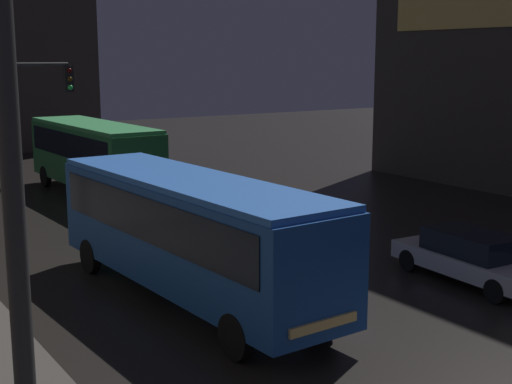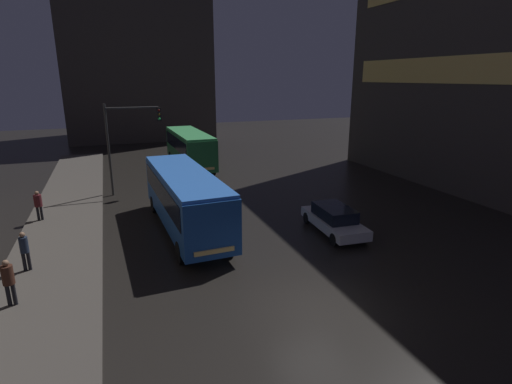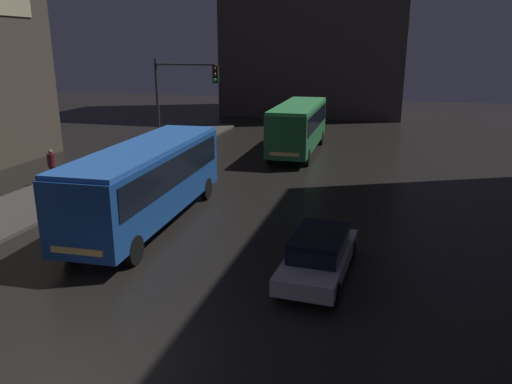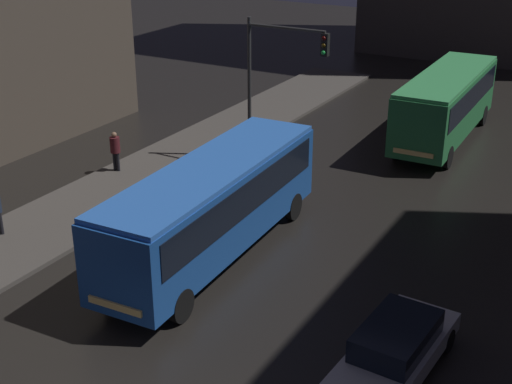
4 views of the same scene
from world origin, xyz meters
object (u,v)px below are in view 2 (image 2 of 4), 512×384
at_px(pedestrian_mid, 8,278).
at_px(pedestrian_far, 24,248).
at_px(pedestrian_near, 38,203).
at_px(traffic_light_main, 127,133).
at_px(bus_near, 185,195).
at_px(car_taxi, 334,219).
at_px(bus_far, 190,146).

height_order(pedestrian_mid, pedestrian_far, pedestrian_mid).
height_order(pedestrian_near, pedestrian_mid, pedestrian_mid).
height_order(pedestrian_far, traffic_light_main, traffic_light_main).
bearing_deg(bus_near, pedestrian_far, 17.37).
bearing_deg(car_taxi, pedestrian_far, 1.90).
distance_m(bus_near, pedestrian_mid, 9.04).
bearing_deg(pedestrian_near, bus_near, 31.77).
bearing_deg(pedestrian_far, bus_near, -110.28).
height_order(pedestrian_mid, traffic_light_main, traffic_light_main).
bearing_deg(car_taxi, pedestrian_near, -21.97).
height_order(bus_near, traffic_light_main, traffic_light_main).
bearing_deg(traffic_light_main, pedestrian_near, -140.35).
bearing_deg(pedestrian_mid, car_taxi, -177.83).
xyz_separation_m(pedestrian_near, traffic_light_main, (5.25, 4.35, 3.09)).
height_order(car_taxi, pedestrian_far, pedestrian_far).
bearing_deg(pedestrian_mid, pedestrian_near, -95.47).
relative_size(car_taxi, pedestrian_far, 2.79).
relative_size(bus_near, car_taxi, 2.20).
distance_m(car_taxi, traffic_light_main, 15.25).
bearing_deg(bus_near, bus_far, -104.42).
relative_size(pedestrian_mid, traffic_light_main, 0.28).
relative_size(pedestrian_far, traffic_light_main, 0.27).
distance_m(pedestrian_mid, pedestrian_far, 2.82).
distance_m(bus_near, traffic_light_main, 9.01).
distance_m(bus_far, pedestrian_near, 15.42).
relative_size(bus_near, pedestrian_mid, 6.01).
xyz_separation_m(bus_near, bus_far, (3.23, 15.09, 0.03)).
bearing_deg(bus_near, pedestrian_near, -30.72).
height_order(bus_far, pedestrian_far, bus_far).
bearing_deg(pedestrian_mid, pedestrian_far, -98.30).
height_order(bus_far, pedestrian_near, bus_far).
xyz_separation_m(bus_near, pedestrian_near, (-7.53, 4.06, -0.81)).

